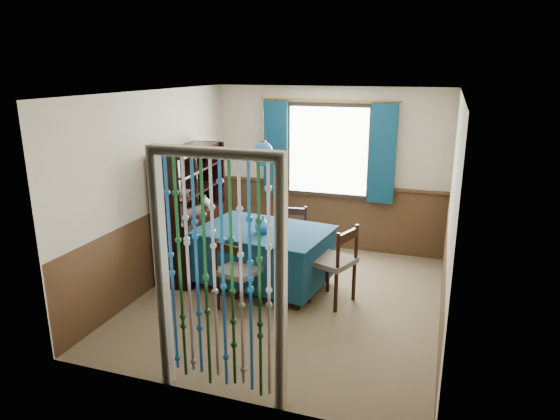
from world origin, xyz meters
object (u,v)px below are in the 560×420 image
(chair_right, at_px, (335,262))
(vase_sideboard, at_px, (205,200))
(pendant_lamp, at_px, (263,154))
(chair_left, at_px, (203,238))
(chair_near, at_px, (237,272))
(bowl_shelf, at_px, (183,192))
(chair_far, at_px, (292,236))
(vase_table, at_px, (263,225))
(dining_table, at_px, (264,254))
(sideboard, at_px, (192,230))

(chair_right, height_order, vase_sideboard, vase_sideboard)
(chair_right, distance_m, pendant_lamp, 1.58)
(chair_left, relative_size, pendant_lamp, 1.07)
(vase_sideboard, bearing_deg, chair_left, -69.73)
(pendant_lamp, bearing_deg, vase_sideboard, 155.53)
(chair_near, distance_m, bowl_shelf, 1.38)
(chair_far, distance_m, vase_sideboard, 1.33)
(chair_far, relative_size, vase_table, 4.51)
(vase_table, distance_m, vase_sideboard, 1.27)
(dining_table, distance_m, vase_table, 0.45)
(dining_table, relative_size, vase_table, 9.12)
(bowl_shelf, bearing_deg, sideboard, 102.16)
(dining_table, bearing_deg, chair_near, -88.26)
(dining_table, xyz_separation_m, vase_table, (0.04, -0.14, 0.43))
(vase_table, bearing_deg, chair_left, 163.96)
(chair_left, bearing_deg, chair_near, 56.00)
(chair_near, bearing_deg, vase_sideboard, 145.30)
(sideboard, bearing_deg, vase_table, -18.90)
(chair_far, bearing_deg, dining_table, 71.36)
(dining_table, bearing_deg, pendant_lamp, -55.86)
(chair_near, xyz_separation_m, vase_sideboard, (-0.99, 1.20, 0.48))
(chair_left, bearing_deg, bowl_shelf, -15.02)
(sideboard, relative_size, pendant_lamp, 1.93)
(chair_left, height_order, sideboard, sideboard)
(dining_table, height_order, chair_far, chair_far)
(dining_table, bearing_deg, vase_table, -66.12)
(chair_far, bearing_deg, sideboard, 16.46)
(bowl_shelf, bearing_deg, chair_right, -1.59)
(dining_table, distance_m, bowl_shelf, 1.31)
(chair_far, height_order, bowl_shelf, bowl_shelf)
(chair_left, distance_m, bowl_shelf, 0.76)
(chair_right, bearing_deg, chair_far, 63.03)
(pendant_lamp, bearing_deg, sideboard, 171.52)
(chair_near, distance_m, vase_table, 0.72)
(chair_left, bearing_deg, pendant_lamp, 92.03)
(sideboard, distance_m, vase_sideboard, 0.48)
(dining_table, bearing_deg, chair_right, -2.27)
(chair_right, relative_size, sideboard, 0.56)
(sideboard, bearing_deg, chair_right, -13.42)
(sideboard, bearing_deg, chair_far, 19.43)
(chair_right, xyz_separation_m, sideboard, (-2.09, 0.34, 0.09))
(chair_near, relative_size, pendant_lamp, 0.99)
(chair_near, bearing_deg, bowl_shelf, 164.34)
(chair_right, distance_m, vase_table, 0.99)
(chair_near, height_order, bowl_shelf, bowl_shelf)
(sideboard, relative_size, bowl_shelf, 9.00)
(sideboard, distance_m, vase_table, 1.23)
(chair_right, bearing_deg, chair_near, 138.48)
(chair_far, bearing_deg, pendant_lamp, 71.36)
(dining_table, bearing_deg, vase_sideboard, 163.11)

